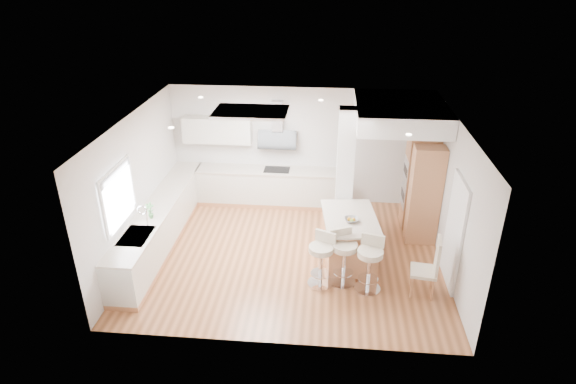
# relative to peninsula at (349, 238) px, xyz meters

# --- Properties ---
(ground) EXTENTS (6.00, 6.00, 0.00)m
(ground) POSITION_rel_peninsula_xyz_m (-1.16, 0.01, -0.47)
(ground) COLOR #A8673E
(ground) RESTS_ON ground
(ceiling) EXTENTS (6.00, 5.00, 0.02)m
(ceiling) POSITION_rel_peninsula_xyz_m (-1.16, 0.01, -0.47)
(ceiling) COLOR white
(ceiling) RESTS_ON ground
(wall_back) EXTENTS (6.00, 0.04, 2.80)m
(wall_back) POSITION_rel_peninsula_xyz_m (-1.16, 2.51, 0.93)
(wall_back) COLOR beige
(wall_back) RESTS_ON ground
(wall_left) EXTENTS (0.04, 5.00, 2.80)m
(wall_left) POSITION_rel_peninsula_xyz_m (-4.16, 0.01, 0.93)
(wall_left) COLOR beige
(wall_left) RESTS_ON ground
(wall_right) EXTENTS (0.04, 5.00, 2.80)m
(wall_right) POSITION_rel_peninsula_xyz_m (1.84, 0.01, 0.93)
(wall_right) COLOR beige
(wall_right) RESTS_ON ground
(skylight) EXTENTS (4.10, 2.10, 0.06)m
(skylight) POSITION_rel_peninsula_xyz_m (-1.95, 0.61, 2.30)
(skylight) COLOR white
(skylight) RESTS_ON ground
(window_left) EXTENTS (0.06, 1.28, 1.07)m
(window_left) POSITION_rel_peninsula_xyz_m (-4.12, -0.89, 1.23)
(window_left) COLOR white
(window_left) RESTS_ON ground
(doorway_right) EXTENTS (0.05, 1.00, 2.10)m
(doorway_right) POSITION_rel_peninsula_xyz_m (1.81, -0.59, 0.53)
(doorway_right) COLOR #443C35
(doorway_right) RESTS_ON ground
(counter_left) EXTENTS (0.63, 4.50, 1.35)m
(counter_left) POSITION_rel_peninsula_xyz_m (-3.86, 0.24, -0.01)
(counter_left) COLOR tan
(counter_left) RESTS_ON ground
(counter_back) EXTENTS (3.62, 0.63, 2.50)m
(counter_back) POSITION_rel_peninsula_xyz_m (-2.08, 2.24, 0.23)
(counter_back) COLOR tan
(counter_back) RESTS_ON ground
(pillar) EXTENTS (0.35, 0.35, 2.80)m
(pillar) POSITION_rel_peninsula_xyz_m (-0.11, 0.96, 0.93)
(pillar) COLOR white
(pillar) RESTS_ON ground
(soffit) EXTENTS (1.78, 2.20, 0.40)m
(soffit) POSITION_rel_peninsula_xyz_m (0.94, 1.41, 2.13)
(soffit) COLOR white
(soffit) RESTS_ON ground
(oven_column) EXTENTS (0.63, 1.21, 2.10)m
(oven_column) POSITION_rel_peninsula_xyz_m (1.52, 1.24, 0.58)
(oven_column) COLOR tan
(oven_column) RESTS_ON ground
(peninsula) EXTENTS (1.17, 1.62, 1.00)m
(peninsula) POSITION_rel_peninsula_xyz_m (0.00, 0.00, 0.00)
(peninsula) COLOR tan
(peninsula) RESTS_ON ground
(bar_stool_a) EXTENTS (0.61, 0.61, 1.03)m
(bar_stool_a) POSITION_rel_peninsula_xyz_m (-0.52, -0.89, 0.11)
(bar_stool_a) COLOR silver
(bar_stool_a) RESTS_ON ground
(bar_stool_b) EXTENTS (0.63, 0.63, 1.06)m
(bar_stool_b) POSITION_rel_peninsula_xyz_m (-0.12, -0.81, 0.13)
(bar_stool_b) COLOR silver
(bar_stool_b) RESTS_ON ground
(bar_stool_c) EXTENTS (0.58, 0.58, 1.06)m
(bar_stool_c) POSITION_rel_peninsula_xyz_m (0.34, -0.97, 0.13)
(bar_stool_c) COLOR silver
(bar_stool_c) RESTS_ON ground
(dining_chair) EXTENTS (0.50, 0.50, 1.14)m
(dining_chair) POSITION_rel_peninsula_xyz_m (1.37, -1.02, 0.14)
(dining_chair) COLOR beige
(dining_chair) RESTS_ON ground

